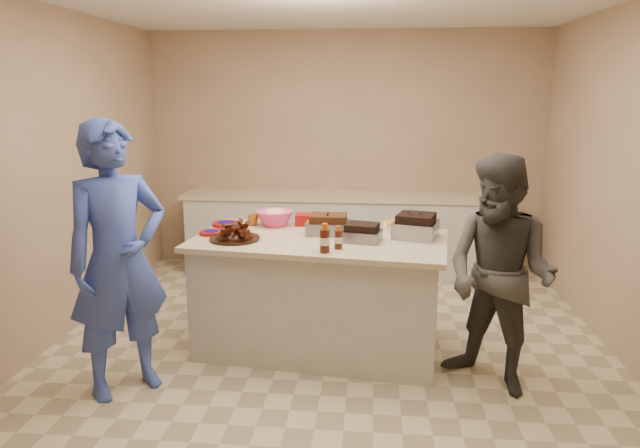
# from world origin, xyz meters

# --- Properties ---
(room) EXTENTS (4.50, 5.00, 2.70)m
(room) POSITION_xyz_m (0.00, 0.00, 0.00)
(room) COLOR tan
(room) RESTS_ON ground
(back_counter) EXTENTS (3.60, 0.64, 0.90)m
(back_counter) POSITION_xyz_m (0.00, 2.20, 0.45)
(back_counter) COLOR beige
(back_counter) RESTS_ON ground
(island) EXTENTS (2.05, 1.25, 0.92)m
(island) POSITION_xyz_m (-0.07, 0.15, 0.00)
(island) COLOR beige
(island) RESTS_ON ground
(rib_platter) EXTENTS (0.47, 0.47, 0.15)m
(rib_platter) POSITION_xyz_m (-0.71, 0.04, 0.92)
(rib_platter) COLOR #380F05
(rib_platter) RESTS_ON island
(pulled_pork_tray) EXTENTS (0.34, 0.26, 0.10)m
(pulled_pork_tray) POSITION_xyz_m (-0.02, 0.29, 0.92)
(pulled_pork_tray) COLOR #47230F
(pulled_pork_tray) RESTS_ON island
(brisket_tray) EXTENTS (0.32, 0.28, 0.08)m
(brisket_tray) POSITION_xyz_m (0.26, 0.10, 0.92)
(brisket_tray) COLOR black
(brisket_tray) RESTS_ON island
(roasting_pan) EXTENTS (0.39, 0.39, 0.13)m
(roasting_pan) POSITION_xyz_m (0.67, 0.25, 0.92)
(roasting_pan) COLOR gray
(roasting_pan) RESTS_ON island
(coleslaw_bowl) EXTENTS (0.35, 0.35, 0.21)m
(coleslaw_bowl) POSITION_xyz_m (-0.49, 0.54, 0.92)
(coleslaw_bowl) COLOR #F43F85
(coleslaw_bowl) RESTS_ON island
(sausage_plate) EXTENTS (0.30, 0.30, 0.05)m
(sausage_plate) POSITION_xyz_m (0.01, 0.55, 0.92)
(sausage_plate) COLOR silver
(sausage_plate) RESTS_ON island
(mac_cheese_dish) EXTENTS (0.29, 0.22, 0.07)m
(mac_cheese_dish) POSITION_xyz_m (0.56, 0.46, 0.92)
(mac_cheese_dish) COLOR orange
(mac_cheese_dish) RESTS_ON island
(bbq_bottle_a) EXTENTS (0.08, 0.08, 0.21)m
(bbq_bottle_a) POSITION_xyz_m (0.00, -0.25, 0.92)
(bbq_bottle_a) COLOR #3F150C
(bbq_bottle_a) RESTS_ON island
(bbq_bottle_b) EXTENTS (0.06, 0.06, 0.17)m
(bbq_bottle_b) POSITION_xyz_m (0.09, -0.15, 0.92)
(bbq_bottle_b) COLOR #3F150C
(bbq_bottle_b) RESTS_ON island
(mustard_bottle) EXTENTS (0.05, 0.05, 0.12)m
(mustard_bottle) POSITION_xyz_m (-0.17, 0.24, 0.92)
(mustard_bottle) COLOR #F9D000
(mustard_bottle) RESTS_ON island
(sauce_bowl) EXTENTS (0.15, 0.06, 0.15)m
(sauce_bowl) POSITION_xyz_m (-0.05, 0.43, 0.92)
(sauce_bowl) COLOR silver
(sauce_bowl) RESTS_ON island
(plate_stack_large) EXTENTS (0.26, 0.26, 0.03)m
(plate_stack_large) POSITION_xyz_m (-0.90, 0.49, 0.92)
(plate_stack_large) COLOR maroon
(plate_stack_large) RESTS_ON island
(plate_stack_small) EXTENTS (0.21, 0.21, 0.03)m
(plate_stack_small) POSITION_xyz_m (-0.94, 0.19, 0.92)
(plate_stack_small) COLOR maroon
(plate_stack_small) RESTS_ON island
(plastic_cup) EXTENTS (0.11, 0.10, 0.10)m
(plastic_cup) POSITION_xyz_m (-0.67, 0.53, 0.92)
(plastic_cup) COLOR #9E5A16
(plastic_cup) RESTS_ON island
(basket_stack) EXTENTS (0.19, 0.15, 0.09)m
(basket_stack) POSITION_xyz_m (-0.22, 0.58, 0.92)
(basket_stack) COLOR maroon
(basket_stack) RESTS_ON island
(guest_blue) EXTENTS (1.80, 1.79, 0.45)m
(guest_blue) POSITION_xyz_m (-1.34, -0.62, 0.00)
(guest_blue) COLOR #384EAD
(guest_blue) RESTS_ON ground
(guest_gray) EXTENTS (1.66, 1.75, 0.62)m
(guest_gray) POSITION_xyz_m (1.19, -0.35, 0.00)
(guest_gray) COLOR #44433D
(guest_gray) RESTS_ON ground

